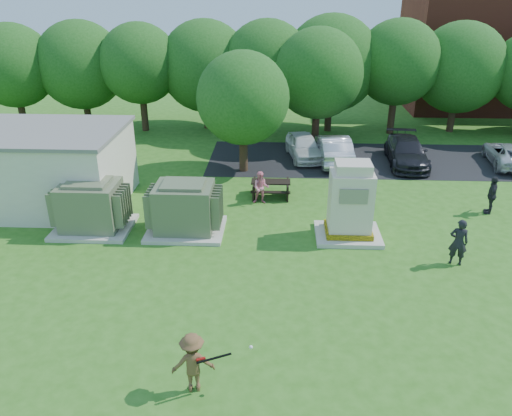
# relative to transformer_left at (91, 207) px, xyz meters

# --- Properties ---
(ground) EXTENTS (120.00, 120.00, 0.00)m
(ground) POSITION_rel_transformer_left_xyz_m (6.50, -4.50, -0.97)
(ground) COLOR #2D6619
(ground) RESTS_ON ground
(service_building) EXTENTS (10.00, 5.00, 3.20)m
(service_building) POSITION_rel_transformer_left_xyz_m (-4.50, 2.50, 0.63)
(service_building) COLOR beige
(service_building) RESTS_ON ground
(brick_building) EXTENTS (15.00, 8.00, 8.00)m
(brick_building) POSITION_rel_transformer_left_xyz_m (24.50, 22.50, 3.03)
(brick_building) COLOR maroon
(brick_building) RESTS_ON ground
(parking_strip) EXTENTS (20.00, 6.00, 0.01)m
(parking_strip) POSITION_rel_transformer_left_xyz_m (13.50, 9.00, -0.96)
(parking_strip) COLOR #232326
(parking_strip) RESTS_ON ground
(transformer_left) EXTENTS (3.00, 2.40, 2.07)m
(transformer_left) POSITION_rel_transformer_left_xyz_m (0.00, 0.00, 0.00)
(transformer_left) COLOR beige
(transformer_left) RESTS_ON ground
(transformer_right) EXTENTS (3.00, 2.40, 2.07)m
(transformer_right) POSITION_rel_transformer_left_xyz_m (3.70, 0.00, 0.00)
(transformer_right) COLOR beige
(transformer_right) RESTS_ON ground
(generator_cabinet) EXTENTS (2.49, 2.04, 3.04)m
(generator_cabinet) POSITION_rel_transformer_left_xyz_m (10.05, -0.14, 0.36)
(generator_cabinet) COLOR beige
(generator_cabinet) RESTS_ON ground
(picnic_table) EXTENTS (1.77, 1.33, 0.76)m
(picnic_table) POSITION_rel_transformer_left_xyz_m (6.98, 3.64, -0.50)
(picnic_table) COLOR black
(picnic_table) RESTS_ON ground
(batter) EXTENTS (1.13, 0.77, 1.60)m
(batter) POSITION_rel_transformer_left_xyz_m (5.36, -8.30, -0.17)
(batter) COLOR brown
(batter) RESTS_ON ground
(person_by_generator) EXTENTS (0.71, 0.55, 1.72)m
(person_by_generator) POSITION_rel_transformer_left_xyz_m (13.56, -2.03, -0.11)
(person_by_generator) COLOR black
(person_by_generator) RESTS_ON ground
(person_at_picnic) EXTENTS (0.73, 0.58, 1.48)m
(person_at_picnic) POSITION_rel_transformer_left_xyz_m (6.56, 2.87, -0.23)
(person_at_picnic) COLOR pink
(person_at_picnic) RESTS_ON ground
(person_walking_right) EXTENTS (0.68, 1.04, 1.65)m
(person_walking_right) POSITION_rel_transformer_left_xyz_m (16.32, 2.31, -0.14)
(person_walking_right) COLOR #27262C
(person_walking_right) RESTS_ON ground
(car_white) EXTENTS (2.24, 4.18, 1.35)m
(car_white) POSITION_rel_transformer_left_xyz_m (8.69, 9.20, -0.29)
(car_white) COLOR white
(car_white) RESTS_ON ground
(car_silver_a) EXTENTS (1.81, 4.60, 1.49)m
(car_silver_a) POSITION_rel_transformer_left_xyz_m (10.28, 8.62, -0.22)
(car_silver_a) COLOR #B2B2B7
(car_silver_a) RESTS_ON ground
(car_dark) EXTENTS (2.21, 4.85, 1.38)m
(car_dark) POSITION_rel_transformer_left_xyz_m (14.16, 8.43, -0.28)
(car_dark) COLOR black
(car_dark) RESTS_ON ground
(car_silver_b) EXTENTS (2.44, 4.44, 1.18)m
(car_silver_b) POSITION_rel_transformer_left_xyz_m (19.60, 8.56, -0.38)
(car_silver_b) COLOR silver
(car_silver_b) RESTS_ON ground
(batting_equipment) EXTENTS (1.32, 0.44, 0.28)m
(batting_equipment) POSITION_rel_transformer_left_xyz_m (5.97, -8.38, 0.12)
(batting_equipment) COLOR black
(batting_equipment) RESTS_ON ground
(tree_row) EXTENTS (41.30, 13.30, 7.30)m
(tree_row) POSITION_rel_transformer_left_xyz_m (8.25, 14.00, 3.18)
(tree_row) COLOR #47301E
(tree_row) RESTS_ON ground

